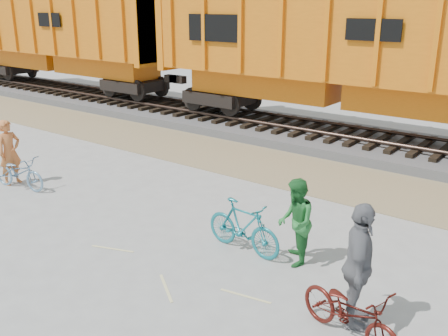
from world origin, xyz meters
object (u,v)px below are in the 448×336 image
at_px(person_solo, 10,152).
at_px(person_woman, 358,266).
at_px(bicycle_blue, 19,172).
at_px(bicycle_teal, 243,227).
at_px(bicycle_maroon, 351,313).
at_px(hopper_car_center, 347,53).
at_px(person_man, 295,222).
at_px(hopper_car_left, 62,36).

distance_m(person_solo, person_woman, 9.67).
bearing_deg(person_solo, bicycle_blue, -103.39).
distance_m(bicycle_teal, bicycle_maroon, 3.03).
height_order(hopper_car_center, person_man, hopper_car_center).
bearing_deg(hopper_car_center, bicycle_teal, -77.78).
distance_m(hopper_car_center, bicycle_blue, 10.47).
height_order(bicycle_teal, person_woman, person_woman).
xyz_separation_m(hopper_car_center, bicycle_maroon, (4.54, -9.63, -2.55)).
bearing_deg(bicycle_blue, person_man, -93.78).
height_order(person_man, person_woman, person_woman).
relative_size(bicycle_blue, bicycle_teal, 0.97).
distance_m(hopper_car_left, bicycle_blue, 13.88).
height_order(hopper_car_left, bicycle_maroon, hopper_car_left).
distance_m(bicycle_blue, bicycle_teal, 6.57).
bearing_deg(bicycle_maroon, bicycle_blue, 102.75).
bearing_deg(hopper_car_left, person_solo, -42.27).
bearing_deg(bicycle_teal, hopper_car_center, 16.13).
height_order(person_solo, person_woman, person_woman).
xyz_separation_m(bicycle_blue, bicycle_maroon, (9.27, -0.65, 0.02)).
distance_m(bicycle_teal, person_man, 1.06).
relative_size(hopper_car_center, person_solo, 8.17).
relative_size(bicycle_blue, person_woman, 0.86).
bearing_deg(person_woman, person_man, 33.58).
height_order(bicycle_teal, person_man, person_man).
distance_m(person_solo, person_man, 8.07).
relative_size(hopper_car_center, bicycle_maroon, 8.14).
distance_m(bicycle_teal, person_woman, 2.82).
relative_size(person_solo, person_man, 1.06).
relative_size(hopper_car_left, bicycle_blue, 8.49).
height_order(bicycle_blue, person_woman, person_woman).
bearing_deg(person_woman, bicycle_maroon, 171.58).
relative_size(bicycle_blue, bicycle_maroon, 0.96).
relative_size(bicycle_blue, person_man, 1.02).
bearing_deg(hopper_car_left, bicycle_teal, -26.38).
bearing_deg(hopper_car_center, person_woman, -64.33).
xyz_separation_m(hopper_car_left, person_man, (17.80, -8.13, -2.20)).
xyz_separation_m(bicycle_teal, person_woman, (2.63, -0.90, 0.45)).
bearing_deg(person_woman, person_solo, 65.46).
height_order(hopper_car_left, person_woman, hopper_car_left).
bearing_deg(hopper_car_left, bicycle_maroon, -26.24).
height_order(hopper_car_center, person_woman, hopper_car_center).
xyz_separation_m(bicycle_blue, person_solo, (-0.50, 0.10, 0.42)).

